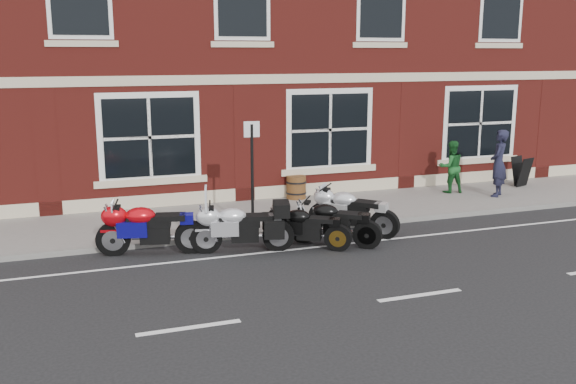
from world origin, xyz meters
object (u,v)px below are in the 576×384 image
Objects in this scene: moto_sport_silver at (352,210)px; pedestrian_left at (499,163)px; pedestrian_right at (451,167)px; barrel_planter at (296,187)px; moto_naked_black at (333,221)px; moto_touring_silver at (239,225)px; parking_sign at (252,168)px; moto_sport_black at (306,226)px; a_board_sign at (521,171)px; moto_sport_red at (150,227)px.

pedestrian_left is at bearing -23.99° from moto_sport_silver.
barrel_planter is (-4.48, 0.76, -0.44)m from pedestrian_right.
pedestrian_left is (6.10, 2.45, 0.53)m from moto_naked_black.
moto_touring_silver is 1.24× the size of moto_sport_silver.
moto_naked_black is at bearing -82.58° from moto_touring_silver.
parking_sign is (-2.17, 0.66, 0.99)m from moto_sport_silver.
moto_naked_black reaches higher than moto_sport_black.
moto_sport_black is 0.88× the size of pedestrian_left.
moto_sport_silver is 0.69× the size of parking_sign.
pedestrian_left is at bearing 145.71° from pedestrian_right.
moto_sport_black is at bearing 129.70° from moto_naked_black.
pedestrian_right is 0.61× the size of parking_sign.
moto_naked_black is 8.40m from a_board_sign.
pedestrian_left reaches higher than moto_sport_black.
pedestrian_right is 6.88m from parking_sign.
parking_sign is at bearing 63.03° from moto_sport_black.
moto_sport_black is at bearing -54.54° from parking_sign.
pedestrian_left is 0.76× the size of parking_sign.
a_board_sign reaches higher than barrel_planter.
barrel_planter is at bearing 156.00° from a_board_sign.
moto_sport_black is 0.98× the size of moto_naked_black.
moto_sport_red is 1.33× the size of moto_naked_black.
parking_sign is at bearing 24.62° from pedestrian_right.
moto_sport_red is at bearing 137.51° from moto_sport_silver.
a_board_sign is (11.49, 2.71, -0.02)m from moto_sport_red.
moto_sport_silver is at bearing -76.49° from moto_sport_red.
pedestrian_left is at bearing -61.18° from moto_touring_silver.
pedestrian_left reaches higher than moto_touring_silver.
a_board_sign reaches higher than moto_sport_black.
pedestrian_right is at bearing -53.13° from moto_touring_silver.
pedestrian_left is at bearing -16.66° from barrel_planter.
moto_naked_black reaches higher than barrel_planter.
moto_naked_black is (-0.76, -0.67, -0.04)m from moto_sport_silver.
moto_sport_red is 1.31× the size of moto_sport_silver.
moto_touring_silver is at bearing 179.71° from a_board_sign.
pedestrian_left is (9.91, 1.78, 0.47)m from moto_sport_red.
moto_naked_black is (3.81, -0.68, -0.06)m from moto_sport_red.
barrel_planter is (2.69, 3.87, -0.14)m from moto_touring_silver.
moto_sport_black is 2.63× the size of barrel_planter.
moto_sport_silver is at bearing -30.23° from moto_sport_black.
moto_sport_red is 1.20× the size of pedestrian_left.
moto_sport_silver is 2.72× the size of barrel_planter.
moto_sport_silver is 1.14× the size of pedestrian_right.
moto_sport_black is 4.31m from barrel_planter.
pedestrian_left is (5.34, 1.78, 0.49)m from moto_sport_silver.
moto_sport_silver is (1.40, 0.69, 0.07)m from moto_sport_black.
moto_naked_black is 1.13× the size of pedestrian_right.
pedestrian_left reaches higher than moto_sport_silver.
a_board_sign is at bearing -63.15° from moto_sport_red.
moto_sport_red is 11.81m from a_board_sign.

